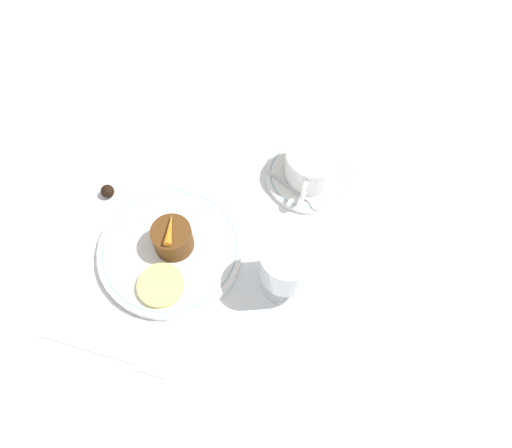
{
  "coord_description": "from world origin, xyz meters",
  "views": [
    {
      "loc": [
        0.28,
        0.21,
        0.71
      ],
      "look_at": [
        -0.07,
        0.1,
        0.04
      ],
      "focal_mm": 35.0,
      "sensor_mm": 36.0,
      "label": 1
    }
  ],
  "objects_px": {
    "wine_glass": "(287,265)",
    "dessert_cake": "(173,238)",
    "coffee_cup": "(314,164)",
    "fork": "(118,357)",
    "dinner_plate": "(169,252)"
  },
  "relations": [
    {
      "from": "coffee_cup",
      "to": "wine_glass",
      "type": "bearing_deg",
      "value": 4.0
    },
    {
      "from": "coffee_cup",
      "to": "fork",
      "type": "bearing_deg",
      "value": -24.71
    },
    {
      "from": "wine_glass",
      "to": "fork",
      "type": "relative_size",
      "value": 0.52
    },
    {
      "from": "dinner_plate",
      "to": "wine_glass",
      "type": "height_order",
      "value": "wine_glass"
    },
    {
      "from": "dessert_cake",
      "to": "coffee_cup",
      "type": "bearing_deg",
      "value": 140.35
    },
    {
      "from": "wine_glass",
      "to": "fork",
      "type": "distance_m",
      "value": 0.27
    },
    {
      "from": "wine_glass",
      "to": "dessert_cake",
      "type": "xyz_separation_m",
      "value": [
        0.0,
        -0.18,
        -0.03
      ]
    },
    {
      "from": "coffee_cup",
      "to": "wine_glass",
      "type": "xyz_separation_m",
      "value": [
        0.2,
        0.01,
        0.03
      ]
    },
    {
      "from": "fork",
      "to": "dessert_cake",
      "type": "relative_size",
      "value": 3.25
    },
    {
      "from": "wine_glass",
      "to": "dessert_cake",
      "type": "bearing_deg",
      "value": -89.99
    },
    {
      "from": "dinner_plate",
      "to": "coffee_cup",
      "type": "relative_size",
      "value": 1.87
    },
    {
      "from": "dinner_plate",
      "to": "fork",
      "type": "bearing_deg",
      "value": -1.91
    },
    {
      "from": "dessert_cake",
      "to": "dinner_plate",
      "type": "bearing_deg",
      "value": -22.4
    },
    {
      "from": "dinner_plate",
      "to": "fork",
      "type": "xyz_separation_m",
      "value": [
        0.17,
        -0.01,
        -0.01
      ]
    },
    {
      "from": "fork",
      "to": "dessert_cake",
      "type": "distance_m",
      "value": 0.19
    }
  ]
}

